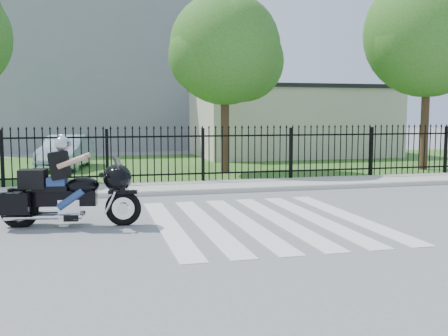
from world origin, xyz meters
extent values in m
plane|color=slate|center=(0.00, 0.00, 0.00)|extent=(120.00, 120.00, 0.00)
cube|color=#ADAAA3|center=(0.00, 5.00, 0.06)|extent=(40.00, 2.00, 0.12)
cube|color=#ADAAA3|center=(0.00, 4.00, 0.06)|extent=(40.00, 0.12, 0.12)
cube|color=#326021|center=(0.00, 12.00, 0.01)|extent=(40.00, 12.00, 0.02)
cube|color=black|center=(0.00, 6.00, 0.35)|extent=(26.00, 0.04, 0.05)
cube|color=black|center=(0.00, 6.00, 1.55)|extent=(26.00, 0.04, 0.05)
cylinder|color=#382316|center=(1.50, 9.00, 2.08)|extent=(0.32, 0.32, 4.16)
sphere|color=#24641C|center=(1.50, 9.00, 4.68)|extent=(4.20, 4.20, 4.20)
cylinder|color=#382316|center=(9.50, 8.00, 2.40)|extent=(0.32, 0.32, 4.80)
sphere|color=#24641C|center=(9.50, 8.00, 5.40)|extent=(5.00, 5.00, 5.00)
cube|color=beige|center=(7.00, 16.00, 1.75)|extent=(10.00, 6.00, 3.50)
cube|color=black|center=(7.00, 16.00, 3.60)|extent=(10.20, 6.20, 0.20)
cube|color=gray|center=(-3.00, 26.00, 6.00)|extent=(15.00, 10.00, 12.00)
torus|color=black|center=(-2.87, 0.33, 0.35)|extent=(0.74, 0.26, 0.73)
torus|color=black|center=(-4.90, 0.68, 0.35)|extent=(0.79, 0.29, 0.77)
cube|color=black|center=(-4.07, 0.53, 0.58)|extent=(1.40, 0.48, 0.32)
ellipsoid|color=black|center=(-3.65, 0.46, 0.82)|extent=(0.72, 0.53, 0.35)
cube|color=black|center=(-4.28, 0.57, 0.78)|extent=(0.73, 0.45, 0.11)
cube|color=silver|center=(-3.91, 0.51, 0.40)|extent=(0.47, 0.38, 0.32)
ellipsoid|color=black|center=(-2.98, 0.34, 0.97)|extent=(0.69, 0.85, 0.57)
cube|color=black|center=(-4.61, 0.63, 0.97)|extent=(0.57, 0.48, 0.38)
cube|color=navy|center=(-4.15, 0.55, 0.91)|extent=(0.41, 0.37, 0.19)
sphere|color=#B2B4BB|center=(-4.03, 0.53, 1.67)|extent=(0.31, 0.31, 0.31)
imported|color=silver|center=(-4.45, 11.88, 0.71)|extent=(2.26, 4.38, 1.37)
camera|label=1|loc=(-3.49, -10.35, 2.28)|focal=42.00mm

